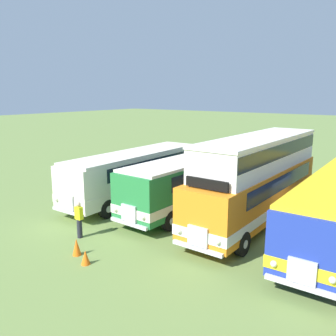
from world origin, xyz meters
The scene contains 7 objects.
ground_plane centered at (0.00, 0.00, 0.00)m, with size 200.00×200.00×0.00m, color olive.
bus_first_in_row centered at (-9.87, -0.33, 1.76)m, with size 2.78×10.97×2.99m.
bus_second_in_row centered at (-5.92, -0.13, 1.75)m, with size 2.81×10.15×2.99m.
bus_third_in_row centered at (-1.97, 0.05, 2.47)m, with size 2.70×11.11×4.49m.
cone_near_end centered at (-5.47, -8.33, 0.29)m, with size 0.36×0.36×0.58m, color orange.
cone_mid_row centered at (-6.39, -8.01, 0.36)m, with size 0.36×0.36×0.73m, color orange.
marshal_person centered at (-7.74, -6.73, 0.89)m, with size 0.36×0.24×1.73m.
Camera 1 is at (4.79, -16.73, 6.61)m, focal length 37.85 mm.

